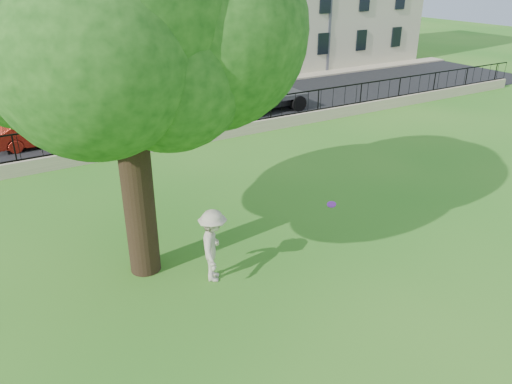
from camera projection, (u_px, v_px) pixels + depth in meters
ground at (321, 277)px, 13.55m from camera, size 120.00×120.00×0.00m
retaining_wall at (160, 143)px, 22.80m from camera, size 50.00×0.40×0.60m
iron_railing at (159, 125)px, 22.45m from camera, size 50.00×0.05×1.13m
street at (129, 124)px, 26.60m from camera, size 60.00×9.00×0.01m
sidewalk at (102, 102)px, 30.64m from camera, size 60.00×1.40×0.12m
tree at (111, 3)px, 11.02m from camera, size 8.30×6.50×10.42m
man at (213, 246)px, 13.08m from camera, size 1.32×1.52×2.04m
frisbee at (331, 204)px, 14.61m from camera, size 0.35×0.36×0.12m
red_sedan at (41, 131)px, 23.20m from camera, size 4.11×1.47×1.35m
white_van at (172, 107)px, 26.11m from camera, size 4.79×2.35×1.93m
blue_truck at (246, 89)px, 28.04m from camera, size 6.74×2.60×2.79m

